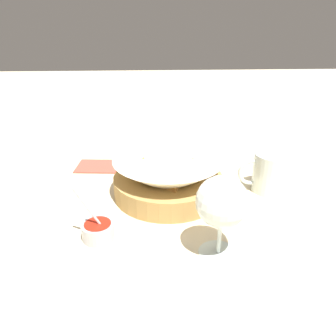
{
  "coord_description": "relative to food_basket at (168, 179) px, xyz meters",
  "views": [
    {
      "loc": [
        -0.0,
        0.71,
        0.38
      ],
      "look_at": [
        -0.04,
        0.03,
        0.07
      ],
      "focal_mm": 35.0,
      "sensor_mm": 36.0,
      "label": 1
    }
  ],
  "objects": [
    {
      "name": "ground_plane",
      "position": [
        0.04,
        -0.03,
        -0.04
      ],
      "size": [
        4.0,
        4.0,
        0.0
      ],
      "primitive_type": "plane",
      "color": "beige"
    },
    {
      "name": "food_basket",
      "position": [
        0.0,
        0.0,
        0.0
      ],
      "size": [
        0.25,
        0.25,
        0.09
      ],
      "color": "#B2894C",
      "rests_on": "ground_plane"
    },
    {
      "name": "sauce_cup",
      "position": [
        0.14,
        0.17,
        -0.02
      ],
      "size": [
        0.07,
        0.06,
        0.11
      ],
      "color": "#B7B7BC",
      "rests_on": "ground_plane"
    },
    {
      "name": "wine_glass",
      "position": [
        -0.08,
        0.22,
        0.06
      ],
      "size": [
        0.09,
        0.09,
        0.15
      ],
      "color": "silver",
      "rests_on": "ground_plane"
    },
    {
      "name": "beer_mug",
      "position": [
        -0.25,
        -0.01,
        0.0
      ],
      "size": [
        0.12,
        0.09,
        0.09
      ],
      "color": "silver",
      "rests_on": "ground_plane"
    },
    {
      "name": "side_plate",
      "position": [
        -0.04,
        -0.26,
        -0.03
      ],
      "size": [
        0.19,
        0.19,
        0.01
      ],
      "color": "silver",
      "rests_on": "ground_plane"
    },
    {
      "name": "napkin",
      "position": [
        0.17,
        -0.16,
        -0.04
      ],
      "size": [
        0.15,
        0.1,
        0.01
      ],
      "color": "#DB4C3D",
      "rests_on": "ground_plane"
    }
  ]
}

